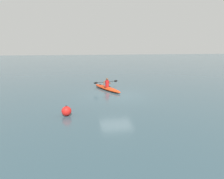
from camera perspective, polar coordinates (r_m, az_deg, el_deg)
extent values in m
plane|color=#334C56|center=(16.65, 1.20, -1.62)|extent=(160.00, 160.00, 0.00)
ellipsoid|color=red|center=(18.80, -1.36, 0.37)|extent=(2.09, 4.32, 0.29)
torus|color=black|center=(18.72, -1.26, 0.70)|extent=(0.77, 0.77, 0.04)
cylinder|color=black|center=(19.91, -3.20, 1.37)|extent=(0.18, 0.18, 0.02)
cylinder|color=red|center=(18.71, -1.34, 1.63)|extent=(0.33, 0.33, 0.56)
sphere|color=brown|center=(18.65, -1.34, 2.82)|extent=(0.21, 0.21, 0.21)
cylinder|color=black|center=(18.86, -1.64, 2.05)|extent=(1.94, 0.72, 0.03)
ellipsoid|color=black|center=(18.40, -4.42, 1.78)|extent=(0.39, 0.17, 0.17)
ellipsoid|color=black|center=(19.37, 1.01, 2.31)|extent=(0.39, 0.17, 0.17)
cylinder|color=brown|center=(18.64, -2.16, 1.84)|extent=(0.25, 0.26, 0.34)
cylinder|color=brown|center=(18.89, -0.76, 1.98)|extent=(0.31, 0.17, 0.34)
sphere|color=red|center=(12.06, -12.22, -5.73)|extent=(0.55, 0.55, 0.55)
torus|color=#333338|center=(11.97, -12.28, -4.34)|extent=(0.12, 0.12, 0.02)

